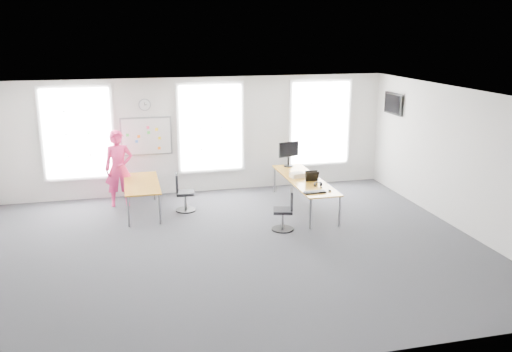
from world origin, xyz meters
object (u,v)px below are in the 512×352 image
object	(u,v)px
chair_left	(183,195)
headphones	(318,184)
keyboard	(315,192)
monitor	(289,152)
desk_right	(304,181)
chair_right	(285,213)
person	(119,168)
desk_left	(142,185)

from	to	relation	value
chair_left	headphones	size ratio (longest dim) A/B	5.19
keyboard	monitor	xyz separation A→B (m)	(0.13, 2.38, 0.38)
desk_right	chair_right	bearing A→B (deg)	-123.31
person	keyboard	size ratio (longest dim) A/B	3.78
desk_left	keyboard	size ratio (longest dim) A/B	4.02
headphones	monitor	xyz separation A→B (m)	(-0.10, 1.92, 0.35)
chair_right	person	xyz separation A→B (m)	(-3.42, 2.57, 0.54)
chair_left	monitor	distance (m)	3.04
desk_left	person	bearing A→B (deg)	127.20
desk_left	headphones	xyz separation A→B (m)	(3.88, -1.25, 0.10)
desk_right	chair_left	distance (m)	2.90
desk_right	monitor	world-z (taller)	monitor
chair_left	person	xyz separation A→B (m)	(-1.43, 0.78, 0.53)
chair_left	keyboard	distance (m)	3.16
desk_right	desk_left	size ratio (longest dim) A/B	1.49
desk_right	chair_left	world-z (taller)	chair_left
keyboard	monitor	bearing A→B (deg)	80.33
desk_left	keyboard	bearing A→B (deg)	-25.14
desk_left	monitor	world-z (taller)	monitor
desk_left	chair_left	size ratio (longest dim) A/B	2.17
desk_right	headphones	world-z (taller)	headphones
desk_left	monitor	size ratio (longest dim) A/B	3.02
desk_right	chair_right	world-z (taller)	chair_right
headphones	monitor	distance (m)	1.96
desk_right	headphones	bearing A→B (deg)	-82.09
chair_left	person	distance (m)	1.72
person	monitor	xyz separation A→B (m)	(4.28, 0.02, 0.18)
headphones	desk_left	bearing A→B (deg)	155.06
chair_left	keyboard	bearing A→B (deg)	-116.63
desk_right	chair_right	xyz separation A→B (m)	(-0.87, -1.33, -0.28)
chair_right	keyboard	bearing A→B (deg)	121.05
chair_right	monitor	distance (m)	2.82
desk_left	chair_left	distance (m)	0.98
chair_right	chair_left	world-z (taller)	chair_left
keyboard	headphones	size ratio (longest dim) A/B	2.80
desk_right	person	size ratio (longest dim) A/B	1.58
monitor	headphones	bearing A→B (deg)	-103.09
desk_right	person	bearing A→B (deg)	163.87
chair_left	keyboard	size ratio (longest dim) A/B	1.85
person	keyboard	xyz separation A→B (m)	(4.14, -2.37, -0.20)
desk_right	chair_right	size ratio (longest dim) A/B	3.31
person	headphones	distance (m)	4.78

